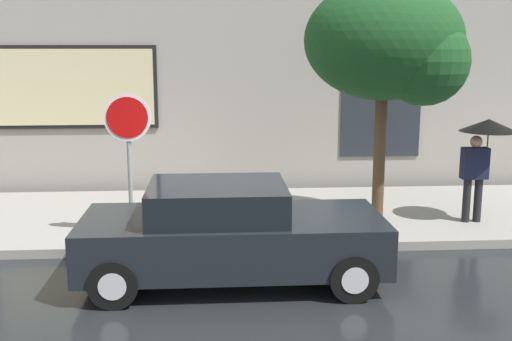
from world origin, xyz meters
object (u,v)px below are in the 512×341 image
Objects in this scene: stop_sign at (128,137)px; street_tree at (392,45)px; fire_hydrant at (229,212)px; parked_car at (230,234)px; pedestrian_with_umbrella at (484,140)px.

street_tree is at bearing 5.18° from stop_sign.
stop_sign reaches higher than fire_hydrant.
parked_car is 5.16m from pedestrian_with_umbrella.
parked_car is 2.58m from stop_sign.
parked_car is 0.99× the size of street_tree.
stop_sign is (-1.61, -0.13, 1.30)m from fire_hydrant.
pedestrian_with_umbrella reaches higher than parked_car.
parked_car is at bearing -91.05° from fire_hydrant.
stop_sign reaches higher than parked_car.
stop_sign reaches higher than pedestrian_with_umbrella.
parked_car is 2.25× the size of pedestrian_with_umbrella.
stop_sign is at bearing -175.07° from pedestrian_with_umbrella.
pedestrian_with_umbrella is at bearing 26.24° from parked_car.
street_tree is 4.61m from stop_sign.
stop_sign is (-6.12, -0.53, 0.18)m from pedestrian_with_umbrella.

